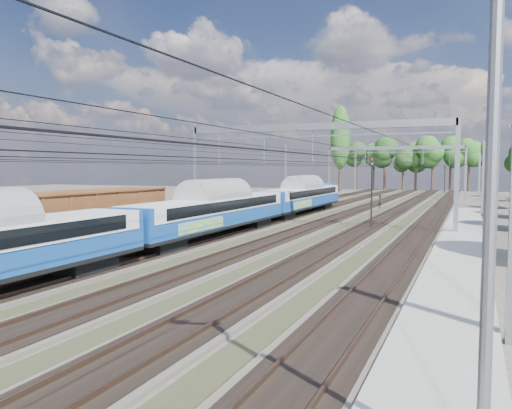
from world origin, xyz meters
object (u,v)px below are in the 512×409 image
at_px(signal_far, 445,176).
at_px(freight_boxcar, 79,217).
at_px(signal_near, 372,184).
at_px(lamp_post, 486,129).
at_px(worker, 380,202).
at_px(emu_train, 212,205).

bearing_deg(signal_far, freight_boxcar, -125.28).
xyz_separation_m(freight_boxcar, signal_near, (13.90, 18.92, 1.60)).
bearing_deg(signal_far, signal_near, -116.20).
distance_m(signal_near, signal_far, 62.32).
distance_m(signal_far, lamp_post, 96.00).
relative_size(freight_boxcar, worker, 8.26).
height_order(worker, signal_far, signal_far).
distance_m(emu_train, freight_boxcar, 9.55).
bearing_deg(emu_train, signal_far, 80.59).
relative_size(emu_train, freight_boxcar, 4.34).
distance_m(freight_boxcar, signal_far, 82.87).
bearing_deg(emu_train, worker, 79.56).
bearing_deg(signal_near, freight_boxcar, -143.47).
xyz_separation_m(emu_train, worker, (6.22, 33.78, -1.64)).
bearing_deg(worker, signal_near, -157.68).
height_order(signal_near, lamp_post, lamp_post).
distance_m(freight_boxcar, lamp_post, 26.49).
xyz_separation_m(emu_train, lamp_post, (17.28, -23.07, 3.25)).
bearing_deg(lamp_post, signal_near, 81.83).
bearing_deg(signal_near, worker, 80.58).
xyz_separation_m(signal_far, lamp_post, (5.22, -95.83, 2.11)).
bearing_deg(worker, signal_far, 6.04).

